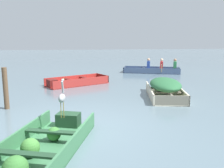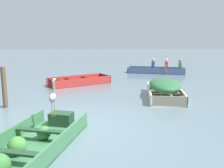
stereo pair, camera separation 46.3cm
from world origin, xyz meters
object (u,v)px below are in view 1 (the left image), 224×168
dinghy_green_foreground (41,148)px  heron_on_dinghy (62,97)px  rowboat_slate_blue_with_crew (155,70)px  mooring_post (6,88)px  skiff_red_near_moored (75,82)px  skiff_cream_mid_moored (165,86)px

dinghy_green_foreground → heron_on_dinghy: 1.19m
rowboat_slate_blue_with_crew → mooring_post: size_ratio=2.82×
skiff_red_near_moored → heron_on_dinghy: heron_on_dinghy is taller
heron_on_dinghy → mooring_post: mooring_post is taller
skiff_red_near_moored → skiff_cream_mid_moored: size_ratio=1.07×
skiff_red_near_moored → skiff_cream_mid_moored: bearing=-40.0°
skiff_red_near_moored → heron_on_dinghy: bearing=-91.5°
rowboat_slate_blue_with_crew → heron_on_dinghy: size_ratio=4.32×
rowboat_slate_blue_with_crew → skiff_cream_mid_moored: bearing=-104.2°
dinghy_green_foreground → mooring_post: mooring_post is taller
dinghy_green_foreground → rowboat_slate_blue_with_crew: (5.44, 10.45, 0.05)m
dinghy_green_foreground → skiff_red_near_moored: size_ratio=1.19×
skiff_cream_mid_moored → heron_on_dinghy: 4.87m
skiff_red_near_moored → mooring_post: 4.26m
skiff_cream_mid_moored → heron_on_dinghy: size_ratio=3.32×
dinghy_green_foreground → rowboat_slate_blue_with_crew: 11.78m
skiff_cream_mid_moored → heron_on_dinghy: bearing=-136.4°
rowboat_slate_blue_with_crew → mooring_post: mooring_post is taller
dinghy_green_foreground → rowboat_slate_blue_with_crew: size_ratio=0.99×
dinghy_green_foreground → rowboat_slate_blue_with_crew: bearing=62.5°
skiff_red_near_moored → rowboat_slate_blue_with_crew: size_ratio=0.83×
skiff_red_near_moored → heron_on_dinghy: (-0.16, -6.15, 0.78)m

